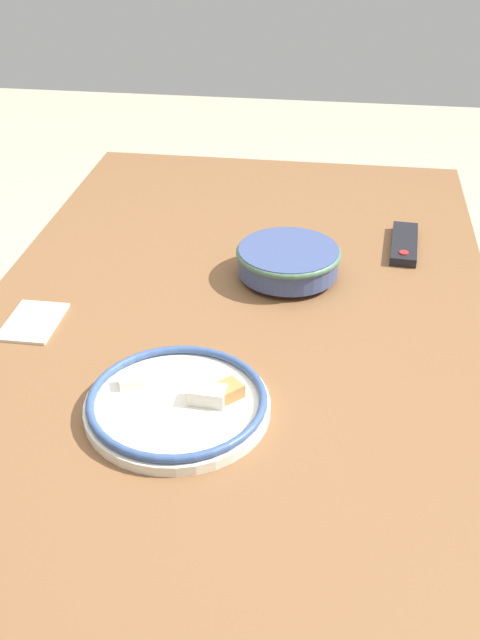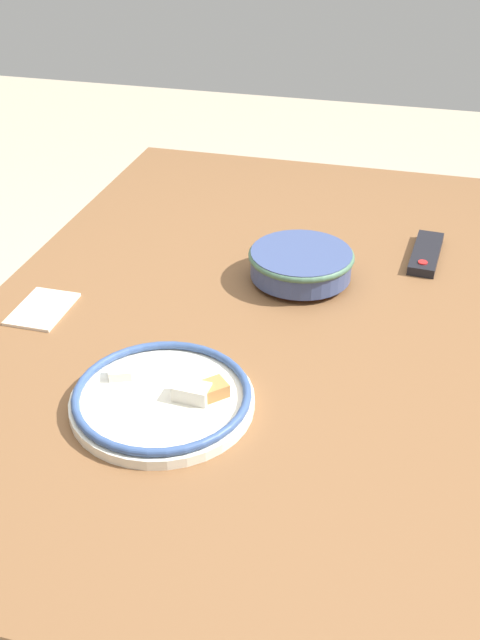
{
  "view_description": "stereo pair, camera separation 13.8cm",
  "coord_description": "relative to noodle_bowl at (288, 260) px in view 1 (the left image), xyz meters",
  "views": [
    {
      "loc": [
        1.27,
        0.18,
        1.54
      ],
      "look_at": [
        0.12,
        0.02,
        0.79
      ],
      "focal_mm": 42.0,
      "sensor_mm": 36.0,
      "label": 1
    },
    {
      "loc": [
        1.24,
        0.32,
        1.54
      ],
      "look_at": [
        0.12,
        0.02,
        0.79
      ],
      "focal_mm": 42.0,
      "sensor_mm": 36.0,
      "label": 2
    }
  ],
  "objects": [
    {
      "name": "tv_remote",
      "position": [
        -0.17,
        0.25,
        -0.03
      ],
      "size": [
        0.19,
        0.07,
        0.02
      ],
      "rotation": [
        0.0,
        0.0,
        4.64
      ],
      "color": "black",
      "rests_on": "dining_table"
    },
    {
      "name": "noodle_bowl",
      "position": [
        0.0,
        0.0,
        0.0
      ],
      "size": [
        0.22,
        0.22,
        0.07
      ],
      "color": "#384775",
      "rests_on": "dining_table"
    },
    {
      "name": "dining_table",
      "position": [
        0.12,
        -0.09,
        -0.11
      ],
      "size": [
        1.6,
        1.02,
        0.76
      ],
      "color": "brown",
      "rests_on": "ground_plane"
    },
    {
      "name": "ground_plane",
      "position": [
        0.12,
        -0.09,
        -0.8
      ],
      "size": [
        8.0,
        8.0,
        0.0
      ],
      "primitive_type": "plane",
      "color": "#B7A88E"
    },
    {
      "name": "food_plate",
      "position": [
        0.47,
        -0.14,
        -0.02
      ],
      "size": [
        0.3,
        0.3,
        0.04
      ],
      "color": "silver",
      "rests_on": "dining_table"
    },
    {
      "name": "folded_napkin",
      "position": [
        0.25,
        -0.47,
        -0.04
      ],
      "size": [
        0.14,
        0.1,
        0.01
      ],
      "color": "beige",
      "rests_on": "dining_table"
    }
  ]
}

